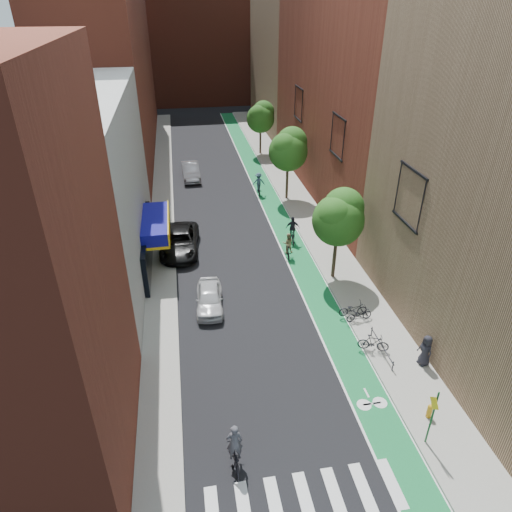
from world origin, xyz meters
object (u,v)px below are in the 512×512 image
parked_car_black (180,241)px  pedestrian (425,350)px  cyclist_lane_far (259,185)px  fire_hydrant (430,411)px  cyclist_lead (235,452)px  cyclist_lane_mid (293,233)px  parked_car_silver (191,171)px  parked_car_white (209,298)px  cyclist_lane_near (288,248)px

parked_car_black → pedestrian: size_ratio=3.24×
cyclist_lane_far → fire_hydrant: size_ratio=2.93×
cyclist_lead → pedestrian: 11.24m
cyclist_lead → cyclist_lane_mid: cyclist_lead is taller
cyclist_lead → parked_car_silver: bearing=-90.1°
fire_hydrant → cyclist_lane_mid: bearing=96.7°
parked_car_silver → fire_hydrant: 34.60m
parked_car_white → fire_hydrant: (9.19, -10.36, -0.14)m
cyclist_lead → cyclist_lane_mid: bearing=-111.0°
cyclist_lane_far → pedestrian: cyclist_lane_far is taller
parked_car_black → cyclist_lead: bearing=-79.5°
parked_car_silver → cyclist_lane_near: bearing=-72.5°
parked_car_silver → pedestrian: size_ratio=2.73×
parked_car_black → cyclist_lane_far: cyclist_lane_far is taller
parked_car_white → cyclist_lane_far: size_ratio=1.85×
parked_car_white → cyclist_lane_mid: (7.10, 7.38, 0.16)m
cyclist_lane_mid → parked_car_silver: bearing=-55.3°
parked_car_white → pedestrian: pedestrian is taller
cyclist_lead → fire_hydrant: bearing=-175.4°
cyclist_lane_mid → parked_car_black: bearing=9.2°
parked_car_black → cyclist_lane_mid: 8.70m
cyclist_lane_near → pedestrian: size_ratio=1.07×
cyclist_lane_mid → fire_hydrant: size_ratio=2.91×
parked_car_silver → pedestrian: (10.66, -30.05, 0.24)m
cyclist_lane_near → cyclist_lane_mid: 2.34m
parked_car_black → cyclist_lane_far: size_ratio=2.68×
parked_car_silver → cyclist_lane_near: 18.83m
parked_car_white → cyclist_lane_far: 18.55m
parked_car_white → fire_hydrant: 13.84m
fire_hydrant → cyclist_lane_near: bearing=100.9°
parked_car_black → cyclist_lane_mid: bearing=4.4°
parked_car_black → cyclist_lane_near: size_ratio=3.03×
cyclist_lane_mid → pedestrian: bearing=113.7°
parked_car_black → cyclist_lane_far: (7.80, 9.97, 0.16)m
cyclist_lane_far → parked_car_white: bearing=73.0°
cyclist_lead → cyclist_lane_near: size_ratio=1.16×
parked_car_white → cyclist_lane_far: cyclist_lane_far is taller
cyclist_lane_near → cyclist_lane_far: bearing=-84.3°
parked_car_black → parked_car_silver: bearing=89.6°
parked_car_silver → cyclist_lane_near: cyclist_lane_near is taller
parked_car_white → cyclist_lane_mid: cyclist_lane_mid is taller
parked_car_white → parked_car_silver: bearing=94.0°
cyclist_lane_near → parked_car_white: bearing=45.8°
parked_car_black → pedestrian: bearing=-44.9°
parked_car_white → cyclist_lane_far: bearing=74.4°
cyclist_lead → fire_hydrant: (9.06, 0.80, -0.22)m
parked_car_white → pedestrian: (10.60, -7.07, 0.37)m
cyclist_lane_mid → cyclist_lane_near: bearing=77.5°
cyclist_lane_far → cyclist_lead: bearing=80.6°
cyclist_lane_mid → pedestrian: size_ratio=1.20×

